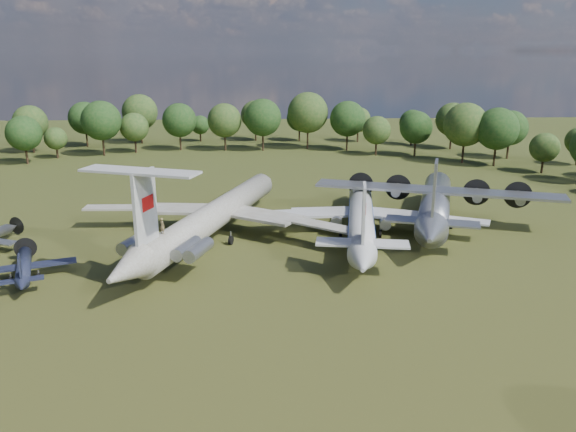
{
  "coord_description": "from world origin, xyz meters",
  "views": [
    {
      "loc": [
        7.34,
        -74.97,
        25.98
      ],
      "look_at": [
        11.02,
        -3.85,
        5.0
      ],
      "focal_mm": 35.0,
      "sensor_mm": 36.0,
      "label": 1
    }
  ],
  "objects_px": {
    "tu104_jet": "(361,219)",
    "person_on_il62": "(162,226)",
    "an12_transport": "(435,208)",
    "small_prop_west": "(24,270)",
    "il62_airliner": "(216,220)"
  },
  "relations": [
    {
      "from": "person_on_il62",
      "to": "an12_transport",
      "type": "bearing_deg",
      "value": -122.98
    },
    {
      "from": "il62_airliner",
      "to": "person_on_il62",
      "type": "relative_size",
      "value": 28.61
    },
    {
      "from": "small_prop_west",
      "to": "person_on_il62",
      "type": "bearing_deg",
      "value": -19.74
    },
    {
      "from": "il62_airliner",
      "to": "person_on_il62",
      "type": "distance_m",
      "value": 15.52
    },
    {
      "from": "il62_airliner",
      "to": "tu104_jet",
      "type": "height_order",
      "value": "il62_airliner"
    },
    {
      "from": "person_on_il62",
      "to": "tu104_jet",
      "type": "bearing_deg",
      "value": -119.68
    },
    {
      "from": "small_prop_west",
      "to": "an12_transport",
      "type": "bearing_deg",
      "value": -0.98
    },
    {
      "from": "tu104_jet",
      "to": "person_on_il62",
      "type": "height_order",
      "value": "person_on_il62"
    },
    {
      "from": "tu104_jet",
      "to": "an12_transport",
      "type": "xyz_separation_m",
      "value": [
        12.2,
        4.0,
        0.34
      ]
    },
    {
      "from": "tu104_jet",
      "to": "person_on_il62",
      "type": "relative_size",
      "value": 25.16
    },
    {
      "from": "il62_airliner",
      "to": "small_prop_west",
      "type": "bearing_deg",
      "value": -126.92
    },
    {
      "from": "tu104_jet",
      "to": "an12_transport",
      "type": "bearing_deg",
      "value": 27.76
    },
    {
      "from": "tu104_jet",
      "to": "small_prop_west",
      "type": "bearing_deg",
      "value": -151.48
    },
    {
      "from": "il62_airliner",
      "to": "an12_transport",
      "type": "distance_m",
      "value": 33.59
    },
    {
      "from": "an12_transport",
      "to": "small_prop_west",
      "type": "xyz_separation_m",
      "value": [
        -54.86,
        -18.64,
        -1.58
      ]
    }
  ]
}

